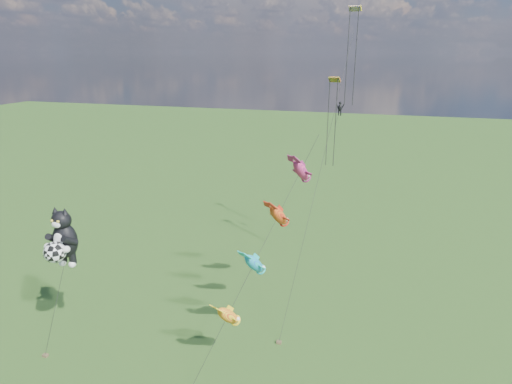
# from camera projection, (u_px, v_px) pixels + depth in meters

# --- Properties ---
(ground) EXTENTS (300.00, 300.00, 0.00)m
(ground) POSITION_uv_depth(u_px,v_px,m) (109.00, 352.00, 34.29)
(ground) COLOR #173B0E
(cat_kite_rig) EXTENTS (2.43, 4.08, 11.73)m
(cat_kite_rig) POSITION_uv_depth(u_px,v_px,m) (62.00, 240.00, 32.93)
(cat_kite_rig) COLOR brown
(cat_kite_rig) RESTS_ON ground
(fish_windsock_rig) EXTENTS (6.55, 14.66, 16.40)m
(fish_windsock_rig) POSITION_uv_depth(u_px,v_px,m) (266.00, 239.00, 32.84)
(fish_windsock_rig) COLOR brown
(fish_windsock_rig) RESTS_ON ground
(parafoil_rig) EXTENTS (3.94, 17.35, 27.24)m
(parafoil_rig) POSITION_uv_depth(u_px,v_px,m) (340.00, 94.00, 42.01)
(parafoil_rig) COLOR brown
(parafoil_rig) RESTS_ON ground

